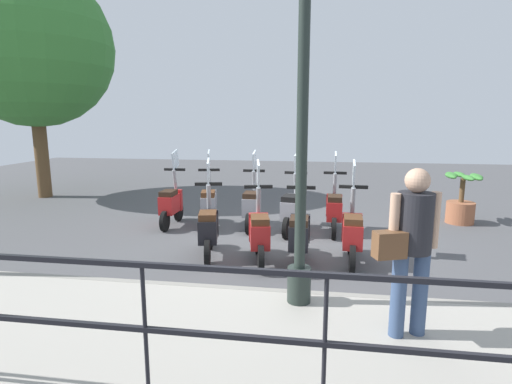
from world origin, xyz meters
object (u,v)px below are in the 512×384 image
object	(u,v)px
tree_large	(31,47)
scooter_far_3	(209,203)
pedestrian_with_bag	(411,241)
scooter_near_3	(208,227)
scooter_near_2	(259,232)
scooter_near_1	(299,233)
scooter_far_0	(334,208)
potted_palm	(461,202)
scooter_near_0	(352,232)
scooter_far_1	(292,208)
scooter_far_4	(171,203)
scooter_far_2	(252,205)
lamp_post_near	(302,128)

from	to	relation	value
tree_large	scooter_far_3	xyz separation A→B (m)	(-2.38, -5.40, -3.55)
pedestrian_with_bag	scooter_far_3	world-z (taller)	pedestrian_with_bag
pedestrian_with_bag	scooter_near_3	size ratio (longest dim) A/B	1.03
scooter_near_2	scooter_near_1	bearing A→B (deg)	-99.06
scooter_near_3	scooter_far_0	xyz separation A→B (m)	(1.66, -2.02, 0.00)
potted_palm	scooter_near_0	distance (m)	3.69
scooter_near_0	potted_palm	bearing A→B (deg)	-38.80
scooter_near_1	scooter_far_1	xyz separation A→B (m)	(1.67, 0.21, 0.00)
tree_large	potted_palm	size ratio (longest dim) A/B	5.80
scooter_near_0	scooter_far_3	world-z (taller)	same
scooter_near_3	scooter_far_4	bearing A→B (deg)	24.08
scooter_near_3	scooter_far_2	size ratio (longest dim) A/B	1.00
tree_large	scooter_near_3	xyz separation A→B (m)	(-4.13, -5.87, -3.55)
tree_large	scooter_far_3	distance (m)	6.88
scooter_near_1	scooter_near_2	xyz separation A→B (m)	(-0.02, 0.60, 0.00)
pedestrian_with_bag	scooter_far_4	bearing A→B (deg)	24.45
pedestrian_with_bag	scooter_far_2	xyz separation A→B (m)	(4.00, 2.11, -0.60)
scooter_far_3	scooter_far_2	bearing A→B (deg)	-101.53
scooter_far_2	scooter_far_0	bearing A→B (deg)	-93.40
scooter_near_0	scooter_far_2	size ratio (longest dim) A/B	1.00
scooter_near_0	pedestrian_with_bag	bearing A→B (deg)	-169.52
pedestrian_with_bag	scooter_far_2	world-z (taller)	pedestrian_with_bag
scooter_near_0	scooter_far_0	size ratio (longest dim) A/B	1.00
scooter_far_1	scooter_far_4	size ratio (longest dim) A/B	1.00
scooter_near_3	pedestrian_with_bag	bearing A→B (deg)	-143.85
lamp_post_near	scooter_far_0	bearing A→B (deg)	-8.79
lamp_post_near	scooter_far_4	xyz separation A→B (m)	(3.38, 2.74, -1.59)
scooter_near_3	scooter_far_0	size ratio (longest dim) A/B	1.00
potted_palm	scooter_far_0	bearing A→B (deg)	113.49
lamp_post_near	scooter_far_3	world-z (taller)	lamp_post_near
scooter_far_3	potted_palm	bearing A→B (deg)	-90.02
lamp_post_near	scooter_near_0	bearing A→B (deg)	-22.36
pedestrian_with_bag	scooter_far_1	distance (m)	4.06
lamp_post_near	scooter_near_2	size ratio (longest dim) A/B	2.82
tree_large	scooter_far_1	distance (m)	8.33
scooter_near_1	scooter_far_2	xyz separation A→B (m)	(1.87, 1.02, 0.00)
scooter_near_0	scooter_far_2	distance (m)	2.48
lamp_post_near	scooter_far_4	world-z (taller)	lamp_post_near
scooter_near_0	scooter_far_1	world-z (taller)	same
scooter_far_4	scooter_far_3	bearing A→B (deg)	-86.63
tree_large	scooter_near_1	bearing A→B (deg)	-120.17
lamp_post_near	scooter_far_1	size ratio (longest dim) A/B	2.82
pedestrian_with_bag	scooter_far_1	world-z (taller)	pedestrian_with_bag
scooter_near_2	scooter_far_4	distance (m)	2.77
scooter_far_1	scooter_far_3	distance (m)	1.70
scooter_near_1	scooter_far_3	distance (m)	2.67
lamp_post_near	scooter_near_3	distance (m)	2.76
pedestrian_with_bag	scooter_far_4	world-z (taller)	pedestrian_with_bag
scooter_near_0	scooter_near_2	size ratio (longest dim) A/B	1.00
potted_palm	scooter_near_1	xyz separation A→B (m)	(-2.93, 3.24, 0.04)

